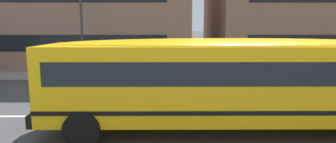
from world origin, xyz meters
The scene contains 5 objects.
ground_plane centered at (0.00, 0.00, 0.00)m, with size 400.00×400.00×0.00m, color #424244.
sidewalk_far centered at (0.00, 8.29, 0.01)m, with size 120.00×3.00×0.01m, color gray.
lane_centreline centered at (0.00, 0.00, 0.00)m, with size 110.00×0.16×0.01m, color silver.
school_bus centered at (-0.07, -1.39, 1.59)m, with size 11.97×2.86×2.67m.
street_lamp centered at (-7.04, 7.59, 4.31)m, with size 0.44×0.44×6.80m.
Camera 1 is at (-2.10, -9.29, 2.98)m, focal length 30.49 mm.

